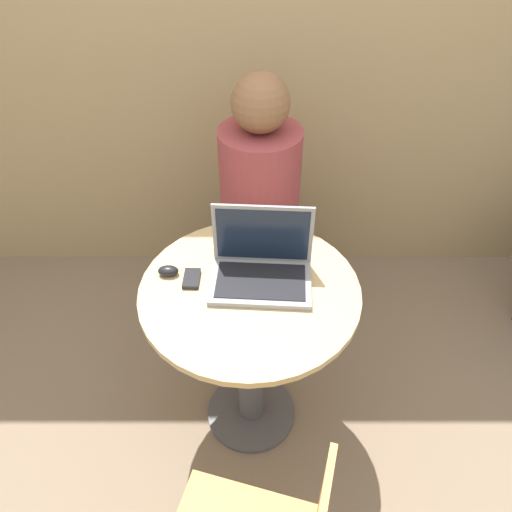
% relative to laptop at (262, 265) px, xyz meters
% --- Properties ---
extents(ground_plane, '(12.00, 12.00, 0.00)m').
position_rel_laptop_xyz_m(ground_plane, '(-0.04, -0.05, -0.82)').
color(ground_plane, '#7F6B56').
extents(back_wall, '(7.00, 0.05, 2.60)m').
position_rel_laptop_xyz_m(back_wall, '(-0.04, 0.99, 0.48)').
color(back_wall, tan).
rests_on(back_wall, ground_plane).
extents(round_table, '(0.74, 0.74, 0.76)m').
position_rel_laptop_xyz_m(round_table, '(-0.04, -0.05, -0.27)').
color(round_table, '#4C4C51').
rests_on(round_table, ground_plane).
extents(laptop, '(0.35, 0.24, 0.25)m').
position_rel_laptop_xyz_m(laptop, '(0.00, 0.00, 0.00)').
color(laptop, gray).
rests_on(laptop, round_table).
extents(cell_phone, '(0.06, 0.09, 0.02)m').
position_rel_laptop_xyz_m(cell_phone, '(-0.24, -0.01, -0.05)').
color(cell_phone, black).
rests_on(cell_phone, round_table).
extents(computer_mouse, '(0.07, 0.04, 0.03)m').
position_rel_laptop_xyz_m(computer_mouse, '(-0.32, 0.01, -0.04)').
color(computer_mouse, black).
rests_on(computer_mouse, round_table).
extents(person_seated, '(0.36, 0.54, 1.25)m').
position_rel_laptop_xyz_m(person_seated, '(0.00, 0.61, -0.29)').
color(person_seated, '#4C4742').
rests_on(person_seated, ground_plane).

